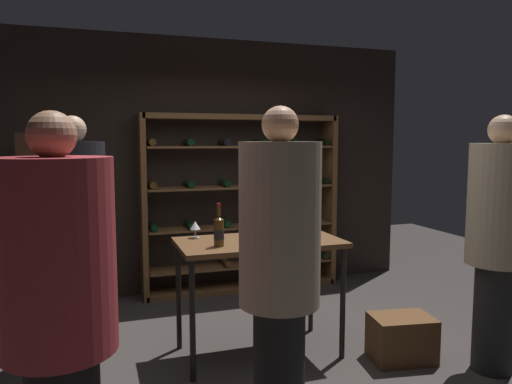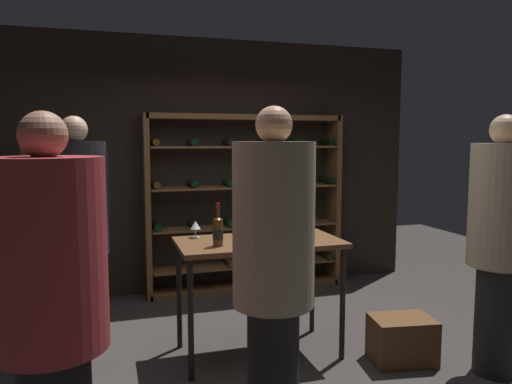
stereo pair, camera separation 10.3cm
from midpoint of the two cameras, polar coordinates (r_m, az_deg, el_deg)
ground_plane at (r=4.08m, az=1.89°, el=-19.30°), size 10.18×10.18×0.00m
back_wall at (r=5.71m, az=-4.86°, el=3.07°), size 5.00×0.10×2.90m
wine_rack at (r=5.64m, az=-0.70°, el=-1.25°), size 2.30×0.32×2.04m
tasting_table at (r=3.96m, az=1.06°, el=-7.04°), size 1.31×0.70×0.95m
person_guest_khaki at (r=2.41m, az=-21.81°, el=-11.76°), size 0.51×0.51×1.88m
person_host_in_suit at (r=4.13m, az=-19.54°, el=-3.75°), size 0.49×0.48×1.94m
person_bystander_red_print at (r=2.72m, az=3.16°, el=-8.37°), size 0.46×0.45×1.93m
person_guest_plum_blouse at (r=4.02m, az=27.37°, el=-4.39°), size 0.45×0.45×1.94m
wine_crate at (r=4.19m, az=17.46°, el=-16.21°), size 0.53×0.41×0.36m
display_cabinet at (r=5.10m, az=-22.34°, el=-3.87°), size 0.44×0.36×1.82m
wine_bottle_green_slim at (r=3.70m, az=-3.69°, el=-4.57°), size 0.08×0.08×0.33m
wine_bottle_gold_foil at (r=3.79m, az=5.42°, el=-4.08°), size 0.08×0.08×0.36m
wine_bottle_red_label at (r=3.95m, az=4.60°, el=-3.59°), size 0.08×0.08×0.37m
wine_glass_stemmed_center at (r=4.04m, az=-6.39°, el=-3.96°), size 0.08×0.08×0.14m
wine_glass_stemmed_right at (r=3.99m, az=3.03°, el=-4.06°), size 0.08×0.08×0.14m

